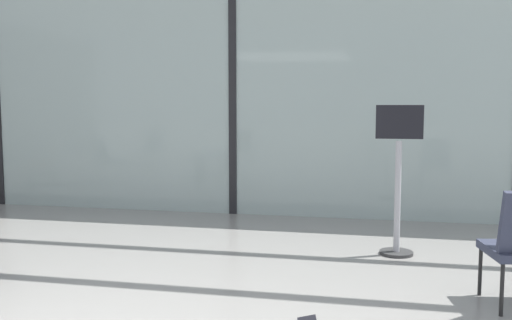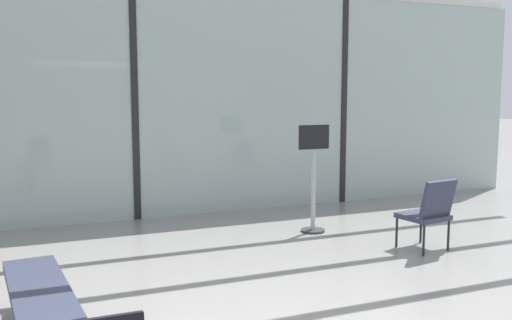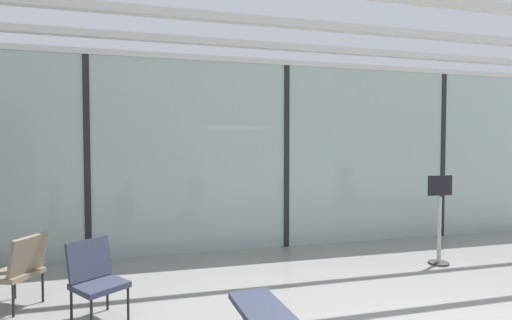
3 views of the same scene
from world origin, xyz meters
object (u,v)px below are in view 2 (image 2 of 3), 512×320
object	(u,v)px
parked_airplane	(81,86)
waiting_bench	(39,299)
lounge_chair_5	(429,210)
info_sign	(313,182)

from	to	relation	value
parked_airplane	waiting_bench	distance (m)	9.79
parked_airplane	waiting_bench	world-z (taller)	parked_airplane
lounge_chair_5	parked_airplane	bearing A→B (deg)	-79.23
lounge_chair_5	info_sign	xyz separation A→B (m)	(-0.83, 1.33, 0.18)
lounge_chair_5	info_sign	distance (m)	1.57
parked_airplane	waiting_bench	xyz separation A→B (m)	(-1.18, -9.57, -1.66)
parked_airplane	lounge_chair_5	size ratio (longest dim) A/B	12.65
lounge_chair_5	waiting_bench	xyz separation A→B (m)	(-4.29, -0.91, -0.13)
waiting_bench	info_sign	size ratio (longest dim) A/B	1.18
waiting_bench	parked_airplane	bearing A→B (deg)	-12.38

